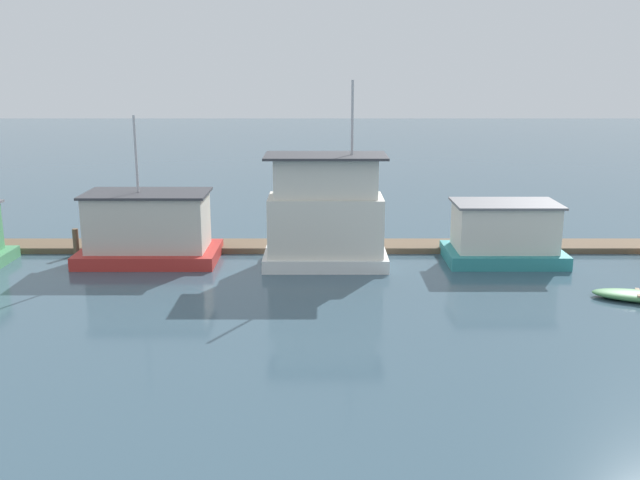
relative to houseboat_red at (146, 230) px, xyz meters
name	(u,v)px	position (x,y,z in m)	size (l,w,h in m)	color
ground_plane	(320,263)	(8.59, -0.39, -1.60)	(200.00, 200.00, 0.00)	#385160
dock_walkway	(320,246)	(8.59, 2.37, -1.45)	(51.00, 2.18, 0.30)	brown
houseboat_red	(146,230)	(0.00, 0.00, 0.00)	(6.79, 4.04, 7.19)	red
houseboat_white	(323,216)	(8.74, -0.86, 0.85)	(5.95, 3.24, 8.84)	white
houseboat_teal	(502,234)	(17.56, -0.16, -0.22)	(5.70, 3.67, 2.99)	teal
dinghy_green	(635,296)	(21.66, -6.21, -1.40)	(3.86, 2.44, 0.39)	#47844C
mooring_post_near_right	(73,242)	(-4.01, 1.03, -0.90)	(0.30, 0.30, 1.39)	brown
mooring_post_far_right	(111,241)	(-2.08, 1.03, -0.83)	(0.25, 0.25, 1.54)	brown
mooring_post_centre	(116,238)	(-1.84, 1.03, -0.68)	(0.21, 0.21, 1.83)	#846B4C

